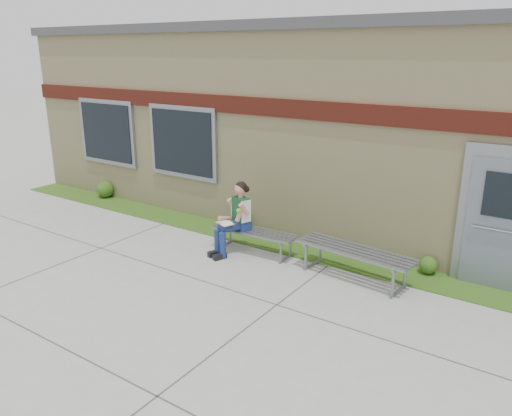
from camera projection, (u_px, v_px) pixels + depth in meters
The scene contains 9 objects.
ground at pixel (204, 300), 7.61m from camera, with size 80.00×80.00×0.00m, color #9E9E99.
grass_strip at pixel (290, 247), 9.66m from camera, with size 16.00×0.80×0.02m, color #2B4F15.
school_building at pixel (365, 119), 11.70m from camera, with size 16.20×6.22×4.20m.
bench_left at pixel (254, 236), 9.32m from camera, with size 1.69×0.55×0.43m.
bench_right at pixel (354, 256), 8.23m from camera, with size 2.06×0.76×0.52m.
girl at pixel (235, 217), 9.21m from camera, with size 0.58×0.89×1.36m.
shrub_west at pixel (105, 189), 12.81m from camera, with size 0.43×0.43×0.43m, color #2B4F15.
shrub_mid at pixel (239, 219), 10.54m from camera, with size 0.43×0.43×0.43m, color #2B4F15.
shrub_east at pixel (428, 265), 8.44m from camera, with size 0.31×0.31×0.31m, color #2B4F15.
Camera 1 is at (4.49, -5.20, 3.65)m, focal length 35.00 mm.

